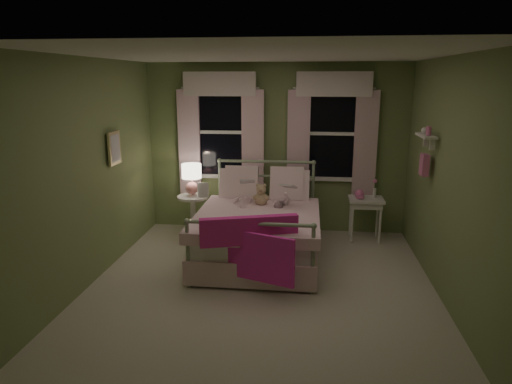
# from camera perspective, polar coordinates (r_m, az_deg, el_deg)

# --- Properties ---
(room_shell) EXTENTS (4.20, 4.20, 4.20)m
(room_shell) POSITION_cam_1_polar(r_m,az_deg,el_deg) (5.05, 0.71, 1.88)
(room_shell) COLOR beige
(room_shell) RESTS_ON ground
(bed) EXTENTS (1.58, 2.04, 1.18)m
(bed) POSITION_cam_1_polar(r_m,az_deg,el_deg) (6.13, 0.38, -4.80)
(bed) COLOR white
(bed) RESTS_ON ground
(pink_throw) EXTENTS (1.08, 0.49, 0.71)m
(pink_throw) POSITION_cam_1_polar(r_m,az_deg,el_deg) (5.09, -0.89, -6.11)
(pink_throw) COLOR #D82A8F
(pink_throw) RESTS_ON bed
(child_left) EXTENTS (0.30, 0.21, 0.79)m
(child_left) POSITION_cam_1_polar(r_m,az_deg,el_deg) (6.41, -1.69, 1.41)
(child_left) COLOR #F7D1DD
(child_left) RESTS_ON bed
(child_right) EXTENTS (0.35, 0.30, 0.64)m
(child_right) POSITION_cam_1_polar(r_m,az_deg,el_deg) (6.37, 3.31, 0.65)
(child_right) COLOR #F7D1DD
(child_right) RESTS_ON bed
(book_left) EXTENTS (0.21, 0.14, 0.26)m
(book_left) POSITION_cam_1_polar(r_m,az_deg,el_deg) (6.17, -2.02, 0.90)
(book_left) COLOR beige
(book_left) RESTS_ON child_left
(book_right) EXTENTS (0.22, 0.15, 0.26)m
(book_right) POSITION_cam_1_polar(r_m,az_deg,el_deg) (6.12, 3.17, 0.37)
(book_right) COLOR beige
(book_right) RESTS_ON child_right
(teddy_bear) EXTENTS (0.23, 0.19, 0.32)m
(teddy_bear) POSITION_cam_1_polar(r_m,az_deg,el_deg) (6.26, 0.65, -0.50)
(teddy_bear) COLOR tan
(teddy_bear) RESTS_ON bed
(nightstand_left) EXTENTS (0.46, 0.46, 0.65)m
(nightstand_left) POSITION_cam_1_polar(r_m,az_deg,el_deg) (6.95, -7.89, -2.33)
(nightstand_left) COLOR white
(nightstand_left) RESTS_ON ground
(table_lamp) EXTENTS (0.29, 0.29, 0.46)m
(table_lamp) POSITION_cam_1_polar(r_m,az_deg,el_deg) (6.82, -8.04, 1.99)
(table_lamp) COLOR #DE8483
(table_lamp) RESTS_ON nightstand_left
(book_nightstand) EXTENTS (0.18, 0.24, 0.02)m
(book_nightstand) POSITION_cam_1_polar(r_m,az_deg,el_deg) (6.79, -7.31, -0.61)
(book_nightstand) COLOR beige
(book_nightstand) RESTS_ON nightstand_left
(nightstand_right) EXTENTS (0.50, 0.40, 0.64)m
(nightstand_right) POSITION_cam_1_polar(r_m,az_deg,el_deg) (6.92, 13.56, -1.55)
(nightstand_right) COLOR white
(nightstand_right) RESTS_ON ground
(pink_toy) EXTENTS (0.14, 0.19, 0.14)m
(pink_toy) POSITION_cam_1_polar(r_m,az_deg,el_deg) (6.86, 12.81, -0.27)
(pink_toy) COLOR pink
(pink_toy) RESTS_ON nightstand_right
(bud_vase) EXTENTS (0.06, 0.06, 0.28)m
(bud_vase) POSITION_cam_1_polar(r_m,az_deg,el_deg) (6.92, 14.61, 0.44)
(bud_vase) COLOR white
(bud_vase) RESTS_ON nightstand_right
(window_left) EXTENTS (1.34, 0.13, 1.96)m
(window_left) POSITION_cam_1_polar(r_m,az_deg,el_deg) (7.11, -4.44, 8.02)
(window_left) COLOR black
(window_left) RESTS_ON room_shell
(window_right) EXTENTS (1.34, 0.13, 1.96)m
(window_right) POSITION_cam_1_polar(r_m,az_deg,el_deg) (6.98, 9.51, 7.76)
(window_right) COLOR black
(window_right) RESTS_ON room_shell
(wall_shelf) EXTENTS (0.15, 0.50, 0.60)m
(wall_shelf) POSITION_cam_1_polar(r_m,az_deg,el_deg) (5.84, 20.42, 4.89)
(wall_shelf) COLOR white
(wall_shelf) RESTS_ON room_shell
(framed_picture) EXTENTS (0.03, 0.32, 0.42)m
(framed_picture) POSITION_cam_1_polar(r_m,az_deg,el_deg) (6.09, -17.28, 5.26)
(framed_picture) COLOR beige
(framed_picture) RESTS_ON room_shell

